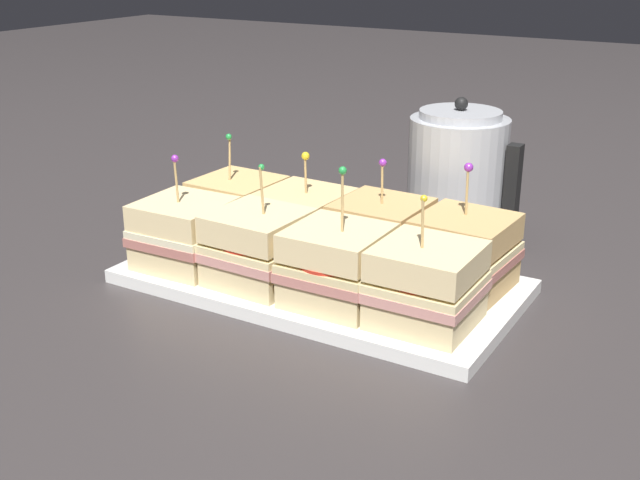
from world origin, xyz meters
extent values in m
plane|color=#383333|center=(0.00, 0.00, 0.00)|extent=(6.00, 6.00, 0.00)
cube|color=white|center=(0.00, 0.00, 0.01)|extent=(0.53, 0.27, 0.01)
cube|color=white|center=(0.00, 0.00, 0.01)|extent=(0.53, 0.27, 0.01)
cube|color=beige|center=(-0.18, -0.06, 0.04)|extent=(0.12, 0.12, 0.04)
cube|color=#B26B60|center=(-0.18, -0.06, 0.06)|extent=(0.12, 0.12, 0.01)
cube|color=beige|center=(-0.18, -0.06, 0.07)|extent=(0.12, 0.12, 0.01)
cube|color=beige|center=(-0.18, -0.06, 0.09)|extent=(0.12, 0.12, 0.04)
cylinder|color=tan|center=(-0.18, -0.07, 0.14)|extent=(0.00, 0.01, 0.07)
sphere|color=purple|center=(-0.18, -0.07, 0.17)|extent=(0.01, 0.01, 0.01)
cube|color=beige|center=(-0.06, -0.06, 0.04)|extent=(0.12, 0.12, 0.04)
cube|color=tan|center=(-0.06, -0.06, 0.06)|extent=(0.12, 0.12, 0.01)
cube|color=beige|center=(-0.06, -0.06, 0.07)|extent=(0.12, 0.12, 0.01)
cylinder|color=red|center=(-0.06, -0.08, 0.08)|extent=(0.07, 0.07, 0.00)
cube|color=beige|center=(-0.06, -0.06, 0.10)|extent=(0.12, 0.12, 0.04)
cylinder|color=tan|center=(-0.05, -0.06, 0.14)|extent=(0.00, 0.01, 0.07)
sphere|color=green|center=(-0.05, -0.06, 0.18)|extent=(0.01, 0.01, 0.01)
cube|color=beige|center=(0.06, -0.06, 0.04)|extent=(0.12, 0.12, 0.04)
cube|color=tan|center=(0.06, -0.06, 0.06)|extent=(0.12, 0.12, 0.01)
cube|color=beige|center=(0.06, -0.06, 0.07)|extent=(0.12, 0.12, 0.01)
cylinder|color=red|center=(0.06, -0.08, 0.08)|extent=(0.08, 0.08, 0.00)
cube|color=beige|center=(0.06, -0.06, 0.10)|extent=(0.12, 0.12, 0.04)
cylinder|color=tan|center=(0.07, -0.07, 0.15)|extent=(0.00, 0.00, 0.09)
sphere|color=green|center=(0.07, -0.07, 0.19)|extent=(0.01, 0.01, 0.01)
cube|color=beige|center=(0.18, -0.06, 0.04)|extent=(0.11, 0.11, 0.04)
cube|color=tan|center=(0.18, -0.06, 0.06)|extent=(0.12, 0.12, 0.01)
cube|color=beige|center=(0.18, -0.06, 0.07)|extent=(0.12, 0.12, 0.01)
cylinder|color=red|center=(0.18, -0.08, 0.08)|extent=(0.06, 0.06, 0.00)
cube|color=beige|center=(0.18, -0.06, 0.10)|extent=(0.11, 0.11, 0.04)
cylinder|color=tan|center=(0.18, -0.07, 0.14)|extent=(0.00, 0.01, 0.07)
sphere|color=yellow|center=(0.18, -0.07, 0.17)|extent=(0.01, 0.01, 0.01)
cube|color=tan|center=(-0.18, 0.06, 0.04)|extent=(0.12, 0.12, 0.04)
cube|color=tan|center=(-0.18, 0.06, 0.06)|extent=(0.12, 0.12, 0.01)
cube|color=beige|center=(-0.18, 0.06, 0.07)|extent=(0.12, 0.12, 0.01)
cube|color=#E0B771|center=(-0.18, 0.06, 0.09)|extent=(0.12, 0.12, 0.04)
cylinder|color=tan|center=(-0.19, 0.06, 0.14)|extent=(0.00, 0.01, 0.08)
sphere|color=green|center=(-0.19, 0.06, 0.18)|extent=(0.01, 0.01, 0.01)
cube|color=#DBB77A|center=(-0.06, 0.06, 0.04)|extent=(0.12, 0.12, 0.04)
cube|color=tan|center=(-0.06, 0.06, 0.06)|extent=(0.12, 0.12, 0.01)
cube|color=beige|center=(-0.06, 0.06, 0.07)|extent=(0.12, 0.12, 0.01)
cube|color=#E8C281|center=(-0.06, 0.06, 0.09)|extent=(0.12, 0.12, 0.04)
cylinder|color=tan|center=(-0.06, 0.05, 0.13)|extent=(0.00, 0.01, 0.07)
sphere|color=yellow|center=(-0.06, 0.05, 0.16)|extent=(0.01, 0.01, 0.01)
cube|color=tan|center=(0.06, 0.06, 0.04)|extent=(0.12, 0.12, 0.04)
cube|color=tan|center=(0.06, 0.06, 0.06)|extent=(0.12, 0.12, 0.01)
cube|color=beige|center=(0.06, 0.06, 0.07)|extent=(0.12, 0.12, 0.01)
cylinder|color=red|center=(0.06, 0.04, 0.08)|extent=(0.07, 0.07, 0.00)
cube|color=tan|center=(0.06, 0.06, 0.10)|extent=(0.12, 0.12, 0.04)
cylinder|color=tan|center=(0.06, 0.06, 0.14)|extent=(0.00, 0.01, 0.07)
sphere|color=purple|center=(0.06, 0.06, 0.17)|extent=(0.01, 0.01, 0.01)
cube|color=tan|center=(0.18, 0.06, 0.04)|extent=(0.12, 0.12, 0.04)
cube|color=#B26B60|center=(0.18, 0.06, 0.06)|extent=(0.13, 0.13, 0.01)
cube|color=beige|center=(0.18, 0.06, 0.07)|extent=(0.12, 0.12, 0.01)
cylinder|color=red|center=(0.18, 0.04, 0.08)|extent=(0.07, 0.07, 0.00)
cube|color=tan|center=(0.18, 0.06, 0.10)|extent=(0.12, 0.12, 0.04)
cylinder|color=tan|center=(0.18, 0.07, 0.14)|extent=(0.00, 0.01, 0.07)
sphere|color=purple|center=(0.18, 0.07, 0.18)|extent=(0.01, 0.01, 0.01)
cylinder|color=#B7BABF|center=(0.09, 0.26, 0.10)|extent=(0.15, 0.15, 0.19)
cylinder|color=#B7BABF|center=(0.09, 0.26, 0.20)|extent=(0.12, 0.12, 0.01)
sphere|color=black|center=(0.09, 0.26, 0.22)|extent=(0.02, 0.02, 0.02)
cube|color=black|center=(0.18, 0.26, 0.11)|extent=(0.02, 0.02, 0.12)
camera|label=1|loc=(0.51, -0.86, 0.45)|focal=45.00mm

